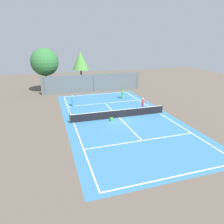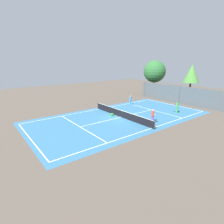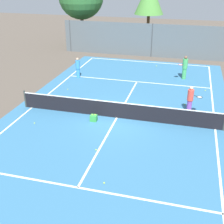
{
  "view_description": "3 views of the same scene",
  "coord_description": "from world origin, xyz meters",
  "px_view_note": "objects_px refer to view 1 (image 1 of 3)",
  "views": [
    {
      "loc": [
        -7.9,
        -22.04,
        8.87
      ],
      "look_at": [
        -1.22,
        -0.98,
        1.18
      ],
      "focal_mm": 33.01,
      "sensor_mm": 36.0,
      "label": 1
    },
    {
      "loc": [
        18.29,
        -15.67,
        7.57
      ],
      "look_at": [
        -1.05,
        -0.81,
        0.65
      ],
      "focal_mm": 28.94,
      "sensor_mm": 36.0,
      "label": 2
    },
    {
      "loc": [
        3.71,
        -15.06,
        7.8
      ],
      "look_at": [
        -0.12,
        -0.66,
        0.66
      ],
      "focal_mm": 47.63,
      "sensor_mm": 36.0,
      "label": 3
    }
  ],
  "objects_px": {
    "player_1": "(143,104)",
    "tennis_ball_4": "(78,112)",
    "player_0": "(123,93)",
    "tennis_ball_1": "(138,107)",
    "player_2": "(73,101)",
    "tennis_ball_6": "(109,114)",
    "ball_crate": "(112,119)",
    "tennis_ball_2": "(138,101)",
    "tennis_ball_3": "(130,129)",
    "tennis_ball_7": "(103,95)",
    "tennis_ball_0": "(148,137)",
    "tennis_ball_5": "(87,128)"
  },
  "relations": [
    {
      "from": "ball_crate",
      "to": "tennis_ball_7",
      "type": "xyz_separation_m",
      "value": [
        2.13,
        11.61,
        -0.15
      ]
    },
    {
      "from": "ball_crate",
      "to": "tennis_ball_4",
      "type": "distance_m",
      "value": 5.36
    },
    {
      "from": "player_1",
      "to": "tennis_ball_0",
      "type": "xyz_separation_m",
      "value": [
        -3.1,
        -7.74,
        -0.83
      ]
    },
    {
      "from": "tennis_ball_1",
      "to": "tennis_ball_3",
      "type": "relative_size",
      "value": 1.0
    },
    {
      "from": "player_2",
      "to": "ball_crate",
      "type": "xyz_separation_m",
      "value": [
        3.55,
        -6.9,
        -0.65
      ]
    },
    {
      "from": "player_1",
      "to": "tennis_ball_0",
      "type": "height_order",
      "value": "player_1"
    },
    {
      "from": "ball_crate",
      "to": "tennis_ball_3",
      "type": "bearing_deg",
      "value": -69.87
    },
    {
      "from": "tennis_ball_4",
      "to": "tennis_ball_7",
      "type": "relative_size",
      "value": 1.0
    },
    {
      "from": "tennis_ball_7",
      "to": "tennis_ball_6",
      "type": "bearing_deg",
      "value": -101.07
    },
    {
      "from": "player_0",
      "to": "tennis_ball_5",
      "type": "distance_m",
      "value": 12.64
    },
    {
      "from": "tennis_ball_5",
      "to": "tennis_ball_6",
      "type": "bearing_deg",
      "value": 44.08
    },
    {
      "from": "ball_crate",
      "to": "tennis_ball_6",
      "type": "xyz_separation_m",
      "value": [
        0.27,
        2.1,
        -0.15
      ]
    },
    {
      "from": "tennis_ball_3",
      "to": "tennis_ball_4",
      "type": "xyz_separation_m",
      "value": [
        -4.41,
        7.09,
        0.0
      ]
    },
    {
      "from": "player_0",
      "to": "ball_crate",
      "type": "bearing_deg",
      "value": -117.85
    },
    {
      "from": "tennis_ball_3",
      "to": "tennis_ball_4",
      "type": "distance_m",
      "value": 8.35
    },
    {
      "from": "player_2",
      "to": "tennis_ball_6",
      "type": "height_order",
      "value": "player_2"
    },
    {
      "from": "player_1",
      "to": "player_0",
      "type": "bearing_deg",
      "value": 95.47
    },
    {
      "from": "player_2",
      "to": "tennis_ball_6",
      "type": "xyz_separation_m",
      "value": [
        3.82,
        -4.8,
        -0.8
      ]
    },
    {
      "from": "tennis_ball_2",
      "to": "tennis_ball_6",
      "type": "bearing_deg",
      "value": -143.69
    },
    {
      "from": "tennis_ball_3",
      "to": "tennis_ball_7",
      "type": "bearing_deg",
      "value": 85.83
    },
    {
      "from": "player_2",
      "to": "tennis_ball_1",
      "type": "xyz_separation_m",
      "value": [
        8.49,
        -3.28,
        -0.8
      ]
    },
    {
      "from": "player_2",
      "to": "tennis_ball_6",
      "type": "relative_size",
      "value": 24.55
    },
    {
      "from": "tennis_ball_0",
      "to": "tennis_ball_7",
      "type": "height_order",
      "value": "same"
    },
    {
      "from": "tennis_ball_7",
      "to": "tennis_ball_1",
      "type": "bearing_deg",
      "value": -70.6
    },
    {
      "from": "player_2",
      "to": "tennis_ball_3",
      "type": "bearing_deg",
      "value": -64.79
    },
    {
      "from": "tennis_ball_1",
      "to": "tennis_ball_4",
      "type": "height_order",
      "value": "same"
    },
    {
      "from": "player_0",
      "to": "player_2",
      "type": "distance_m",
      "value": 8.39
    },
    {
      "from": "tennis_ball_6",
      "to": "tennis_ball_0",
      "type": "bearing_deg",
      "value": -75.63
    },
    {
      "from": "ball_crate",
      "to": "tennis_ball_7",
      "type": "height_order",
      "value": "ball_crate"
    },
    {
      "from": "player_2",
      "to": "tennis_ball_4",
      "type": "relative_size",
      "value": 24.55
    },
    {
      "from": "player_0",
      "to": "tennis_ball_2",
      "type": "relative_size",
      "value": 27.97
    },
    {
      "from": "tennis_ball_3",
      "to": "tennis_ball_6",
      "type": "distance_m",
      "value": 5.07
    },
    {
      "from": "ball_crate",
      "to": "tennis_ball_2",
      "type": "relative_size",
      "value": 6.45
    },
    {
      "from": "player_2",
      "to": "tennis_ball_3",
      "type": "distance_m",
      "value": 10.87
    },
    {
      "from": "player_0",
      "to": "tennis_ball_1",
      "type": "xyz_separation_m",
      "value": [
        0.31,
        -5.15,
        -0.92
      ]
    },
    {
      "from": "player_1",
      "to": "ball_crate",
      "type": "bearing_deg",
      "value": -153.75
    },
    {
      "from": "tennis_ball_7",
      "to": "ball_crate",
      "type": "bearing_deg",
      "value": -100.38
    },
    {
      "from": "tennis_ball_3",
      "to": "ball_crate",
      "type": "bearing_deg",
      "value": 110.13
    },
    {
      "from": "player_2",
      "to": "tennis_ball_1",
      "type": "relative_size",
      "value": 24.55
    },
    {
      "from": "player_1",
      "to": "tennis_ball_4",
      "type": "bearing_deg",
      "value": 169.38
    },
    {
      "from": "player_0",
      "to": "tennis_ball_3",
      "type": "xyz_separation_m",
      "value": [
        -3.56,
        -11.68,
        -0.92
      ]
    },
    {
      "from": "ball_crate",
      "to": "tennis_ball_7",
      "type": "relative_size",
      "value": 6.45
    },
    {
      "from": "player_2",
      "to": "tennis_ball_4",
      "type": "xyz_separation_m",
      "value": [
        0.21,
        -2.72,
        -0.8
      ]
    },
    {
      "from": "ball_crate",
      "to": "tennis_ball_3",
      "type": "distance_m",
      "value": 3.1
    },
    {
      "from": "player_2",
      "to": "tennis_ball_2",
      "type": "bearing_deg",
      "value": -2.36
    },
    {
      "from": "player_0",
      "to": "tennis_ball_0",
      "type": "distance_m",
      "value": 14.18
    },
    {
      "from": "player_1",
      "to": "tennis_ball_6",
      "type": "relative_size",
      "value": 25.33
    },
    {
      "from": "tennis_ball_3",
      "to": "player_0",
      "type": "bearing_deg",
      "value": 73.03
    },
    {
      "from": "tennis_ball_2",
      "to": "tennis_ball_5",
      "type": "distance_m",
      "value": 12.11
    },
    {
      "from": "player_1",
      "to": "tennis_ball_4",
      "type": "relative_size",
      "value": 25.33
    }
  ]
}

